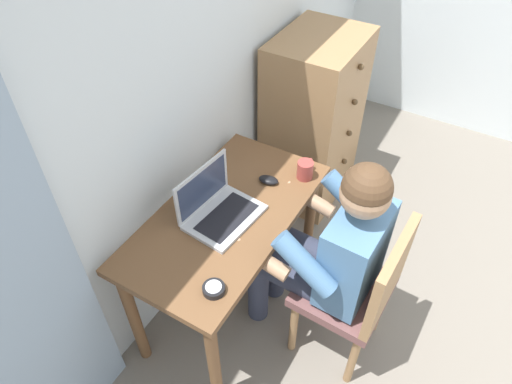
{
  "coord_description": "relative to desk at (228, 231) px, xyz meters",
  "views": [
    {
      "loc": [
        -1.44,
        0.99,
        2.27
      ],
      "look_at": [
        -0.15,
        1.74,
        0.85
      ],
      "focal_mm": 32.13,
      "sensor_mm": 36.0,
      "label": 1
    }
  ],
  "objects": [
    {
      "name": "laptop",
      "position": [
        -0.03,
        0.03,
        0.18
      ],
      "size": [
        0.36,
        0.28,
        0.24
      ],
      "color": "#B7BABF",
      "rests_on": "desk"
    },
    {
      "name": "computer_mouse",
      "position": [
        0.28,
        -0.07,
        0.14
      ],
      "size": [
        0.07,
        0.11,
        0.03
      ],
      "primitive_type": "ellipsoid",
      "rotation": [
        0.0,
        0.0,
        0.15
      ],
      "color": "black",
      "rests_on": "desk"
    },
    {
      "name": "wall_back",
      "position": [
        0.25,
        0.36,
        0.63
      ],
      "size": [
        4.8,
        0.05,
        2.5
      ],
      "primitive_type": "cube",
      "color": "silver",
      "rests_on": "ground_plane"
    },
    {
      "name": "dresser",
      "position": [
        1.1,
        0.06,
        -0.05
      ],
      "size": [
        0.61,
        0.5,
        1.14
      ],
      "color": "#9E754C",
      "rests_on": "ground_plane"
    },
    {
      "name": "desk_clock",
      "position": [
        -0.38,
        -0.19,
        0.14
      ],
      "size": [
        0.09,
        0.09,
        0.03
      ],
      "color": "black",
      "rests_on": "desk"
    },
    {
      "name": "chair",
      "position": [
        0.09,
        -0.65,
        -0.12
      ],
      "size": [
        0.44,
        0.42,
        0.89
      ],
      "color": "brown",
      "rests_on": "ground_plane"
    },
    {
      "name": "coffee_mug",
      "position": [
        0.41,
        -0.2,
        0.17
      ],
      "size": [
        0.12,
        0.08,
        0.09
      ],
      "color": "#9E3D38",
      "rests_on": "desk"
    },
    {
      "name": "person_seated",
      "position": [
        0.1,
        -0.47,
        0.06
      ],
      "size": [
        0.54,
        0.6,
        1.2
      ],
      "color": "#33384C",
      "rests_on": "ground_plane"
    },
    {
      "name": "desk",
      "position": [
        0.0,
        0.0,
        0.0
      ],
      "size": [
        1.08,
        0.57,
        0.75
      ],
      "color": "brown",
      "rests_on": "ground_plane"
    }
  ]
}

